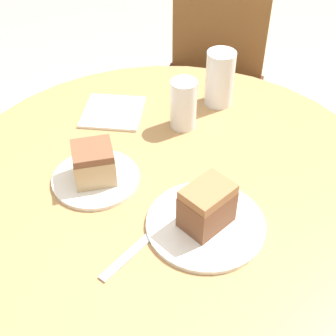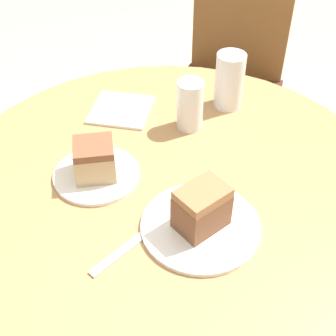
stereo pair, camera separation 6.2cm
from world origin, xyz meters
The scene contains 10 objects.
table centered at (0.00, 0.00, 0.57)m, with size 1.07×1.07×0.77m.
chair centered at (-0.12, 0.95, 0.49)m, with size 0.43×0.44×0.95m.
plate_near centered at (0.12, -0.11, 0.78)m, with size 0.25×0.25×0.01m.
plate_far centered at (-0.16, -0.05, 0.78)m, with size 0.20×0.20×0.01m.
cake_slice_near centered at (0.12, -0.11, 0.83)m, with size 0.11×0.13×0.10m.
cake_slice_far centered at (-0.16, -0.05, 0.82)m, with size 0.12×0.12×0.09m.
glass_lemonade centered at (-0.03, 0.22, 0.83)m, with size 0.07×0.07×0.13m.
glass_water centered at (0.03, 0.35, 0.84)m, with size 0.08×0.08×0.16m.
napkin_stack centered at (-0.23, 0.21, 0.78)m, with size 0.19×0.19×0.01m.
fork centered at (0.00, -0.21, 0.77)m, with size 0.09×0.18×0.00m.
Camera 2 is at (0.30, -0.73, 1.51)m, focal length 50.00 mm.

